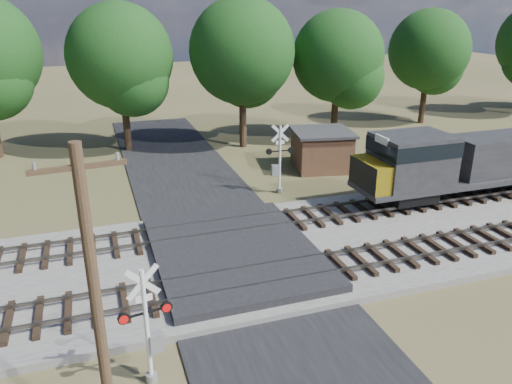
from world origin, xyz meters
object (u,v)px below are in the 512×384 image
object	(u,v)px
crossing_signal_near	(150,335)
utility_pole	(96,303)
crossing_signal_far	(278,165)
equipment_shed	(322,149)

from	to	relation	value
crossing_signal_near	utility_pole	world-z (taller)	utility_pole
crossing_signal_near	utility_pole	xyz separation A→B (m)	(-1.31, -2.07, 2.69)
crossing_signal_far	equipment_shed	size ratio (longest dim) A/B	0.93
utility_pole	equipment_shed	distance (m)	24.92
utility_pole	crossing_signal_near	bearing A→B (deg)	52.20
utility_pole	crossing_signal_far	bearing A→B (deg)	50.74
crossing_signal_near	equipment_shed	size ratio (longest dim) A/B	0.87
crossing_signal_far	equipment_shed	distance (m)	5.79
crossing_signal_near	crossing_signal_far	size ratio (longest dim) A/B	0.94
crossing_signal_far	utility_pole	bearing A→B (deg)	62.03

